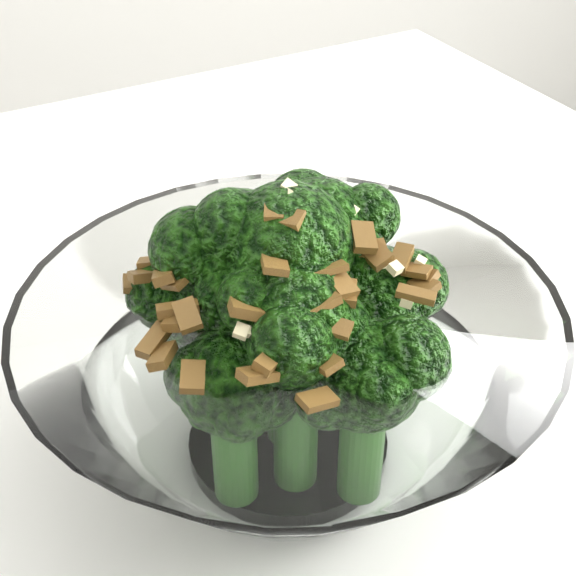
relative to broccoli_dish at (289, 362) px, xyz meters
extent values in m
cylinder|color=white|center=(0.18, 0.53, -0.46)|extent=(0.04, 0.04, 0.71)
cylinder|color=white|center=(0.00, 0.00, -0.06)|extent=(0.10, 0.10, 0.01)
cylinder|color=#225416|center=(0.01, 0.05, -0.02)|extent=(0.02, 0.02, 0.05)
sphere|color=#1C4C0E|center=(0.01, 0.05, 0.01)|extent=(0.05, 0.05, 0.05)
cylinder|color=#225416|center=(0.04, 0.00, -0.01)|extent=(0.02, 0.02, 0.07)
sphere|color=#1C4C0E|center=(0.04, 0.00, 0.03)|extent=(0.05, 0.05, 0.05)
cylinder|color=#225416|center=(0.05, 0.03, -0.02)|extent=(0.02, 0.02, 0.05)
sphere|color=#1C4C0E|center=(0.05, 0.03, 0.01)|extent=(0.05, 0.05, 0.05)
cylinder|color=#225416|center=(0.00, 0.00, 0.00)|extent=(0.02, 0.02, 0.10)
sphere|color=#1C4C0E|center=(0.00, 0.00, 0.06)|extent=(0.06, 0.06, 0.06)
cylinder|color=#225416|center=(0.00, -0.03, -0.01)|extent=(0.02, 0.02, 0.08)
sphere|color=#1C4C0E|center=(0.00, -0.03, 0.05)|extent=(0.05, 0.05, 0.05)
cylinder|color=#225416|center=(-0.04, 0.02, -0.02)|extent=(0.02, 0.02, 0.06)
sphere|color=#1C4C0E|center=(-0.04, 0.02, 0.03)|extent=(0.05, 0.05, 0.05)
cylinder|color=#225416|center=(0.03, -0.04, -0.02)|extent=(0.02, 0.02, 0.06)
sphere|color=#1C4C0E|center=(0.03, -0.04, 0.02)|extent=(0.05, 0.05, 0.05)
cylinder|color=#225416|center=(-0.02, 0.01, 0.00)|extent=(0.02, 0.02, 0.09)
sphere|color=#1C4C0E|center=(-0.02, 0.01, 0.05)|extent=(0.06, 0.06, 0.06)
cylinder|color=#225416|center=(-0.03, -0.03, -0.02)|extent=(0.02, 0.02, 0.06)
sphere|color=#1C4C0E|center=(-0.03, -0.03, 0.02)|extent=(0.05, 0.05, 0.05)
cylinder|color=#225416|center=(0.02, 0.02, 0.00)|extent=(0.02, 0.02, 0.09)
sphere|color=#1C4C0E|center=(0.02, 0.02, 0.06)|extent=(0.05, 0.05, 0.05)
cube|color=olive|center=(-0.05, -0.03, 0.06)|extent=(0.01, 0.02, 0.01)
cube|color=olive|center=(0.00, -0.01, 0.09)|extent=(0.02, 0.02, 0.01)
cube|color=olive|center=(-0.02, -0.06, 0.05)|extent=(0.02, 0.01, 0.01)
cube|color=olive|center=(0.02, -0.03, 0.06)|extent=(0.01, 0.02, 0.01)
cube|color=olive|center=(-0.06, 0.01, 0.05)|extent=(0.02, 0.01, 0.01)
cube|color=olive|center=(0.03, -0.01, 0.07)|extent=(0.02, 0.02, 0.01)
cube|color=olive|center=(-0.05, -0.02, 0.05)|extent=(0.02, 0.01, 0.01)
cube|color=olive|center=(0.01, 0.03, 0.07)|extent=(0.02, 0.02, 0.01)
cube|color=olive|center=(-0.04, 0.03, 0.06)|extent=(0.02, 0.02, 0.01)
cube|color=olive|center=(-0.01, -0.03, 0.08)|extent=(0.01, 0.02, 0.01)
cube|color=olive|center=(-0.06, 0.02, 0.05)|extent=(0.01, 0.01, 0.01)
cube|color=olive|center=(0.05, 0.00, 0.06)|extent=(0.01, 0.02, 0.01)
cube|color=olive|center=(0.00, -0.01, 0.08)|extent=(0.02, 0.02, 0.01)
cube|color=olive|center=(-0.06, -0.04, 0.04)|extent=(0.01, 0.02, 0.01)
cube|color=olive|center=(-0.03, 0.01, 0.07)|extent=(0.02, 0.01, 0.01)
cube|color=olive|center=(-0.05, 0.01, 0.05)|extent=(0.01, 0.02, 0.01)
cube|color=olive|center=(-0.06, 0.01, 0.04)|extent=(0.02, 0.01, 0.01)
cube|color=olive|center=(0.03, -0.01, 0.07)|extent=(0.01, 0.02, 0.01)
cube|color=olive|center=(-0.02, 0.04, 0.06)|extent=(0.01, 0.02, 0.01)
cube|color=olive|center=(0.06, -0.01, 0.05)|extent=(0.02, 0.02, 0.01)
cube|color=olive|center=(-0.02, -0.04, 0.06)|extent=(0.02, 0.01, 0.01)
cube|color=olive|center=(-0.05, -0.02, 0.05)|extent=(0.01, 0.02, 0.01)
cube|color=olive|center=(0.05, -0.01, 0.05)|extent=(0.02, 0.02, 0.01)
cube|color=olive|center=(0.00, -0.07, 0.04)|extent=(0.02, 0.01, 0.01)
cube|color=olive|center=(-0.04, -0.05, 0.04)|extent=(0.01, 0.02, 0.00)
cube|color=olive|center=(0.06, -0.02, 0.05)|extent=(0.01, 0.02, 0.01)
cube|color=olive|center=(-0.05, -0.01, 0.06)|extent=(0.01, 0.01, 0.01)
cube|color=olive|center=(0.01, -0.04, 0.06)|extent=(0.02, 0.01, 0.01)
cube|color=olive|center=(0.01, -0.05, 0.06)|extent=(0.02, 0.01, 0.01)
cube|color=olive|center=(0.02, -0.03, 0.07)|extent=(0.02, 0.02, 0.01)
cube|color=olive|center=(-0.05, 0.00, 0.06)|extent=(0.01, 0.02, 0.01)
cube|color=olive|center=(0.05, 0.04, 0.05)|extent=(0.02, 0.02, 0.01)
cube|color=olive|center=(-0.01, 0.04, 0.06)|extent=(0.01, 0.01, 0.01)
cube|color=olive|center=(-0.06, -0.03, 0.04)|extent=(0.02, 0.02, 0.01)
cube|color=olive|center=(-0.02, 0.01, 0.08)|extent=(0.01, 0.01, 0.01)
cube|color=olive|center=(-0.02, -0.06, 0.05)|extent=(0.02, 0.02, 0.01)
cube|color=olive|center=(0.01, -0.03, 0.07)|extent=(0.02, 0.01, 0.00)
cube|color=olive|center=(-0.01, -0.01, 0.09)|extent=(0.01, 0.01, 0.01)
cube|color=olive|center=(0.05, -0.03, 0.06)|extent=(0.02, 0.01, 0.00)
cube|color=olive|center=(0.01, -0.06, 0.05)|extent=(0.01, 0.02, 0.01)
cube|color=olive|center=(0.02, 0.03, 0.07)|extent=(0.01, 0.02, 0.01)
cube|color=olive|center=(0.04, 0.04, 0.05)|extent=(0.02, 0.01, 0.01)
cube|color=olive|center=(0.03, -0.01, 0.07)|extent=(0.01, 0.01, 0.01)
cube|color=beige|center=(-0.02, 0.05, 0.06)|extent=(0.01, 0.01, 0.00)
cube|color=beige|center=(0.00, 0.02, 0.08)|extent=(0.01, 0.01, 0.01)
cube|color=beige|center=(-0.02, -0.05, 0.06)|extent=(0.00, 0.00, 0.00)
cube|color=beige|center=(0.03, 0.05, 0.05)|extent=(0.01, 0.01, 0.01)
cube|color=beige|center=(0.05, -0.03, 0.05)|extent=(0.01, 0.01, 0.01)
cube|color=beige|center=(0.00, -0.01, 0.08)|extent=(0.01, 0.01, 0.01)
cube|color=beige|center=(-0.04, 0.05, 0.05)|extent=(0.01, 0.01, 0.01)
cube|color=beige|center=(0.04, -0.01, 0.06)|extent=(0.01, 0.01, 0.00)
cube|color=beige|center=(0.06, 0.00, 0.04)|extent=(0.01, 0.01, 0.01)
cube|color=beige|center=(0.00, 0.00, 0.09)|extent=(0.01, 0.01, 0.01)
cube|color=beige|center=(0.06, 0.00, 0.06)|extent=(0.01, 0.01, 0.00)
cube|color=beige|center=(0.04, 0.01, 0.06)|extent=(0.01, 0.01, 0.01)
cube|color=beige|center=(0.03, 0.01, 0.07)|extent=(0.01, 0.01, 0.01)
cube|color=beige|center=(0.00, 0.00, 0.09)|extent=(0.01, 0.01, 0.01)
cube|color=beige|center=(-0.02, -0.05, 0.06)|extent=(0.01, 0.01, 0.01)
cube|color=beige|center=(0.04, -0.02, 0.06)|extent=(0.01, 0.01, 0.01)
cube|color=beige|center=(0.03, 0.04, 0.06)|extent=(0.01, 0.01, 0.01)
camera|label=1|loc=(-0.04, -0.31, 0.27)|focal=55.00mm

